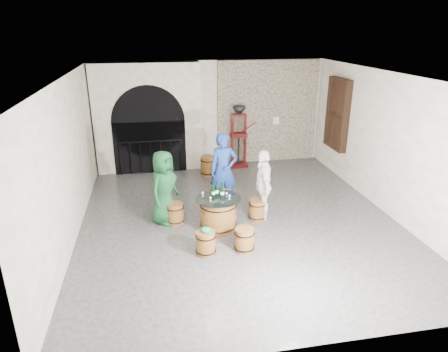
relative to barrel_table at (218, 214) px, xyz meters
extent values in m
plane|color=#2F2F31|center=(0.53, 0.43, -0.37)|extent=(8.00, 8.00, 0.00)
plane|color=white|center=(0.53, 4.43, 1.23)|extent=(8.00, 0.00, 8.00)
plane|color=white|center=(0.53, -3.57, 1.23)|extent=(8.00, 0.00, 8.00)
plane|color=white|center=(-2.97, 0.43, 1.23)|extent=(0.00, 8.00, 8.00)
plane|color=white|center=(4.03, 0.43, 1.23)|extent=(0.00, 8.00, 8.00)
plane|color=beige|center=(0.53, 0.43, 2.83)|extent=(8.00, 8.00, 0.00)
cube|color=gray|center=(2.33, 4.37, 1.23)|extent=(3.20, 0.12, 3.18)
cube|color=white|center=(-1.37, 4.18, 1.23)|extent=(3.10, 0.50, 3.18)
cube|color=black|center=(-1.37, 3.91, 0.41)|extent=(2.10, 0.03, 1.55)
cylinder|color=black|center=(-1.37, 3.91, 1.18)|extent=(2.10, 0.03, 2.10)
cylinder|color=black|center=(-1.37, 3.85, 0.61)|extent=(1.79, 0.04, 0.04)
cylinder|color=black|center=(-2.26, 3.85, 0.12)|extent=(0.02, 0.02, 0.98)
cylinder|color=black|center=(-1.97, 3.85, 0.12)|extent=(0.02, 0.02, 0.98)
cylinder|color=black|center=(-1.67, 3.85, 0.12)|extent=(0.02, 0.02, 0.98)
cylinder|color=black|center=(-1.37, 3.85, 0.12)|extent=(0.02, 0.02, 0.98)
cylinder|color=black|center=(-1.07, 3.85, 0.12)|extent=(0.02, 0.02, 0.98)
cylinder|color=black|center=(-0.78, 3.85, 0.12)|extent=(0.02, 0.02, 0.98)
cylinder|color=black|center=(-0.48, 3.85, 0.12)|extent=(0.02, 0.02, 0.98)
cube|color=black|center=(3.92, 2.83, 1.43)|extent=(0.20, 1.10, 2.00)
cube|color=black|center=(3.87, 2.83, 1.43)|extent=(0.06, 0.88, 1.76)
cube|color=black|center=(3.90, 2.83, 1.43)|extent=(0.22, 0.92, 0.06)
cube|color=black|center=(3.90, 2.54, 1.43)|extent=(0.22, 0.06, 1.80)
cube|color=black|center=(3.90, 2.83, 1.43)|extent=(0.22, 0.06, 1.80)
cube|color=black|center=(3.90, 3.12, 1.43)|extent=(0.22, 0.06, 1.80)
cylinder|color=brown|center=(0.00, 0.00, -0.02)|extent=(0.74, 0.74, 0.70)
cylinder|color=brown|center=(0.00, 0.00, -0.02)|extent=(0.79, 0.79, 0.15)
torus|color=black|center=(0.00, 0.00, -0.26)|extent=(0.79, 0.79, 0.02)
torus|color=black|center=(0.00, 0.00, 0.22)|extent=(0.79, 0.79, 0.02)
cylinder|color=brown|center=(0.00, 0.00, 0.34)|extent=(0.75, 0.75, 0.02)
cylinder|color=black|center=(0.00, 0.00, 0.37)|extent=(0.96, 0.96, 0.01)
cylinder|color=brown|center=(-0.89, 0.47, -0.14)|extent=(0.36, 0.36, 0.46)
cylinder|color=brown|center=(-0.89, 0.47, -0.14)|extent=(0.39, 0.39, 0.10)
torus|color=black|center=(-0.89, 0.47, -0.29)|extent=(0.40, 0.40, 0.02)
torus|color=black|center=(-0.89, 0.47, 0.02)|extent=(0.40, 0.40, 0.02)
cylinder|color=brown|center=(-0.89, 0.47, 0.10)|extent=(0.37, 0.37, 0.02)
cylinder|color=brown|center=(0.27, 0.97, -0.14)|extent=(0.36, 0.36, 0.46)
cylinder|color=brown|center=(0.27, 0.97, -0.14)|extent=(0.39, 0.39, 0.10)
torus|color=black|center=(0.27, 0.97, -0.29)|extent=(0.40, 0.40, 0.02)
torus|color=black|center=(0.27, 0.97, 0.02)|extent=(0.40, 0.40, 0.02)
cylinder|color=brown|center=(0.27, 0.97, 0.10)|extent=(0.37, 0.37, 0.02)
cylinder|color=brown|center=(0.96, 0.33, -0.14)|extent=(0.36, 0.36, 0.46)
cylinder|color=brown|center=(0.96, 0.33, -0.14)|extent=(0.39, 0.39, 0.10)
torus|color=black|center=(0.96, 0.33, -0.29)|extent=(0.40, 0.40, 0.02)
torus|color=black|center=(0.96, 0.33, 0.02)|extent=(0.40, 0.40, 0.02)
cylinder|color=brown|center=(0.96, 0.33, 0.10)|extent=(0.37, 0.37, 0.02)
cylinder|color=brown|center=(0.36, -0.95, -0.14)|extent=(0.36, 0.36, 0.46)
cylinder|color=brown|center=(0.36, -0.95, -0.14)|extent=(0.39, 0.39, 0.10)
torus|color=black|center=(0.36, -0.95, -0.29)|extent=(0.40, 0.40, 0.02)
torus|color=black|center=(0.36, -0.95, 0.02)|extent=(0.40, 0.40, 0.02)
cylinder|color=brown|center=(0.36, -0.95, 0.10)|extent=(0.37, 0.37, 0.02)
cylinder|color=brown|center=(-0.40, -0.93, -0.14)|extent=(0.36, 0.36, 0.46)
cylinder|color=brown|center=(-0.40, -0.93, -0.14)|extent=(0.39, 0.39, 0.10)
torus|color=black|center=(-0.40, -0.93, -0.29)|extent=(0.40, 0.40, 0.02)
torus|color=black|center=(-0.40, -0.93, 0.02)|extent=(0.40, 0.40, 0.02)
cylinder|color=brown|center=(-0.40, -0.93, 0.10)|extent=(0.37, 0.37, 0.02)
ellipsoid|color=#0B7F46|center=(-0.40, -0.93, 0.15)|extent=(0.19, 0.19, 0.10)
cylinder|color=#0B7F46|center=(-0.32, -0.96, 0.11)|extent=(0.12, 0.12, 0.01)
imported|color=#124120|center=(-1.11, 0.58, 0.47)|extent=(0.91, 0.97, 1.67)
imported|color=navy|center=(0.34, 1.23, 0.54)|extent=(0.67, 0.44, 1.82)
imported|color=silver|center=(1.08, 0.37, 0.45)|extent=(0.47, 0.98, 1.63)
cylinder|color=black|center=(-0.09, 0.07, 0.49)|extent=(0.07, 0.07, 0.22)
cylinder|color=white|center=(-0.09, 0.07, 0.48)|extent=(0.08, 0.08, 0.06)
cone|color=black|center=(-0.09, 0.07, 0.61)|extent=(0.07, 0.07, 0.05)
cylinder|color=black|center=(-0.09, 0.07, 0.67)|extent=(0.03, 0.03, 0.07)
cylinder|color=black|center=(0.09, 0.02, 0.49)|extent=(0.07, 0.07, 0.22)
cylinder|color=white|center=(0.09, 0.02, 0.48)|extent=(0.08, 0.08, 0.06)
cone|color=black|center=(0.09, 0.02, 0.61)|extent=(0.07, 0.07, 0.05)
cylinder|color=black|center=(0.09, 0.02, 0.67)|extent=(0.03, 0.03, 0.07)
cylinder|color=black|center=(-0.01, 0.13, 0.49)|extent=(0.07, 0.07, 0.22)
cylinder|color=white|center=(-0.01, 0.13, 0.48)|extent=(0.08, 0.08, 0.06)
cone|color=black|center=(-0.01, 0.13, 0.61)|extent=(0.07, 0.07, 0.05)
cylinder|color=black|center=(-0.01, 0.13, 0.67)|extent=(0.03, 0.03, 0.07)
cylinder|color=brown|center=(0.26, 3.37, -0.09)|extent=(0.40, 0.40, 0.56)
cylinder|color=brown|center=(0.26, 3.37, -0.09)|extent=(0.43, 0.43, 0.12)
torus|color=black|center=(0.26, 3.37, -0.28)|extent=(0.44, 0.44, 0.02)
torus|color=black|center=(0.26, 3.37, 0.10)|extent=(0.44, 0.44, 0.02)
cylinder|color=brown|center=(0.26, 3.37, 0.20)|extent=(0.41, 0.41, 0.02)
cube|color=#530D0E|center=(1.32, 3.96, -0.32)|extent=(0.53, 0.44, 0.10)
cube|color=#530D0E|center=(1.32, 3.96, 0.66)|extent=(0.48, 0.31, 0.12)
cube|color=#530D0E|center=(1.32, 3.96, 1.26)|extent=(0.48, 0.13, 0.07)
cylinder|color=black|center=(1.32, 3.96, 0.23)|extent=(0.06, 0.06, 1.00)
cylinder|color=black|center=(1.32, 3.96, 1.49)|extent=(0.38, 0.38, 0.09)
cone|color=black|center=(1.32, 3.96, 1.37)|extent=(0.38, 0.38, 0.20)
cube|color=#530D0E|center=(1.11, 3.96, 0.49)|extent=(0.07, 0.07, 1.61)
cube|color=#530D0E|center=(1.52, 3.97, 0.49)|extent=(0.07, 0.07, 1.61)
cylinder|color=#530D0E|center=(1.62, 3.93, 0.89)|extent=(0.43, 0.04, 0.31)
cube|color=silver|center=(2.58, 4.29, 0.98)|extent=(0.18, 0.10, 0.22)
camera|label=1|loc=(-1.28, -7.60, 3.79)|focal=32.00mm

